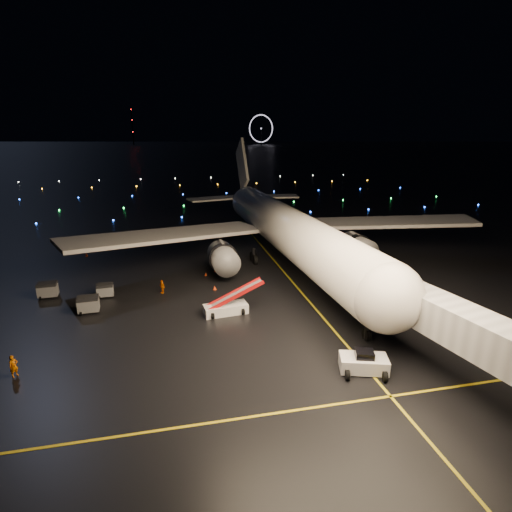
% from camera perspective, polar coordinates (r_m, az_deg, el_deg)
% --- Properties ---
extents(ground, '(2000.00, 2000.00, 0.00)m').
position_cam_1_polar(ground, '(333.75, -11.97, 13.43)').
color(ground, black).
rests_on(ground, ground).
extents(lane_centre, '(0.25, 80.00, 0.02)m').
position_cam_1_polar(lane_centre, '(54.15, 5.28, -3.76)').
color(lane_centre, gold).
rests_on(lane_centre, ground).
extents(lane_cross, '(60.00, 0.25, 0.02)m').
position_cam_1_polar(lane_cross, '(30.14, -13.18, -23.03)').
color(lane_cross, gold).
rests_on(lane_cross, ground).
extents(airliner, '(67.23, 64.14, 18.32)m').
position_cam_1_polar(airliner, '(62.75, 3.34, 7.84)').
color(airliner, silver).
rests_on(airliner, ground).
extents(pushback_tug, '(4.38, 3.13, 1.88)m').
position_cam_1_polar(pushback_tug, '(35.81, 15.13, -14.26)').
color(pushback_tug, silver).
rests_on(pushback_tug, ground).
extents(belt_loader, '(7.24, 2.75, 3.42)m').
position_cam_1_polar(belt_loader, '(44.42, -4.39, -6.17)').
color(belt_loader, silver).
rests_on(belt_loader, ground).
extents(crew_a, '(0.80, 0.81, 1.89)m').
position_cam_1_polar(crew_a, '(39.38, -31.34, -13.29)').
color(crew_a, '#F76F00').
rests_on(crew_a, ground).
extents(crew_c, '(0.92, 1.08, 1.73)m').
position_cam_1_polar(crew_c, '(51.48, -13.28, -4.27)').
color(crew_c, '#F76F00').
rests_on(crew_c, ground).
extents(safety_cone_0, '(0.62, 0.62, 0.55)m').
position_cam_1_polar(safety_cone_0, '(51.67, -5.93, -4.52)').
color(safety_cone_0, '#E43F10').
rests_on(safety_cone_0, ground).
extents(safety_cone_1, '(0.43, 0.43, 0.45)m').
position_cam_1_polar(safety_cone_1, '(56.82, -7.19, -2.57)').
color(safety_cone_1, '#E43F10').
rests_on(safety_cone_1, ground).
extents(safety_cone_2, '(0.51, 0.51, 0.50)m').
position_cam_1_polar(safety_cone_2, '(58.19, -5.88, -2.02)').
color(safety_cone_2, '#E43F10').
rests_on(safety_cone_2, ground).
extents(safety_cone_3, '(0.58, 0.58, 0.52)m').
position_cam_1_polar(safety_cone_3, '(70.80, -23.05, 0.16)').
color(safety_cone_3, '#E43F10').
rests_on(safety_cone_3, ground).
extents(ferris_wheel, '(49.33, 16.80, 52.00)m').
position_cam_1_polar(ferris_wheel, '(772.95, 0.74, 17.59)').
color(ferris_wheel, black).
rests_on(ferris_wheel, ground).
extents(radio_mast, '(1.80, 1.80, 64.00)m').
position_cam_1_polar(radio_mast, '(775.34, -17.25, 17.31)').
color(radio_mast, black).
rests_on(radio_mast, ground).
extents(taxiway_lights, '(164.00, 92.00, 0.36)m').
position_cam_1_polar(taxiway_lights, '(140.52, -10.84, 9.01)').
color(taxiway_lights, black).
rests_on(taxiway_lights, ground).
extents(baggage_cart_0, '(2.30, 1.68, 1.88)m').
position_cam_1_polar(baggage_cart_0, '(48.64, -22.81, -6.40)').
color(baggage_cart_0, gray).
rests_on(baggage_cart_0, ground).
extents(baggage_cart_1, '(2.01, 1.48, 1.63)m').
position_cam_1_polar(baggage_cart_1, '(52.44, -20.74, -4.62)').
color(baggage_cart_1, gray).
rests_on(baggage_cart_1, ground).
extents(baggage_cart_2, '(2.29, 1.67, 1.87)m').
position_cam_1_polar(baggage_cart_2, '(55.11, -27.60, -4.32)').
color(baggage_cart_2, gray).
rests_on(baggage_cart_2, ground).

